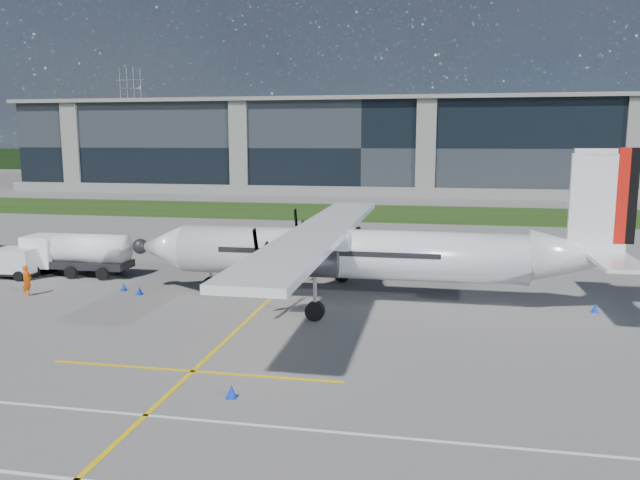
# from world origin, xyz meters

# --- Properties ---
(ground) EXTENTS (400.00, 400.00, 0.00)m
(ground) POSITION_xyz_m (0.00, 40.00, 0.00)
(ground) COLOR slate
(ground) RESTS_ON ground
(grass_strip) EXTENTS (400.00, 18.00, 0.04)m
(grass_strip) POSITION_xyz_m (0.00, 48.00, 0.02)
(grass_strip) COLOR #1D390F
(grass_strip) RESTS_ON ground
(terminal_building) EXTENTS (120.00, 20.00, 15.00)m
(terminal_building) POSITION_xyz_m (0.00, 80.00, 7.50)
(terminal_building) COLOR black
(terminal_building) RESTS_ON ground
(tree_line) EXTENTS (400.00, 6.00, 6.00)m
(tree_line) POSITION_xyz_m (0.00, 140.00, 3.00)
(tree_line) COLOR black
(tree_line) RESTS_ON ground
(pylon_west) EXTENTS (9.00, 4.60, 30.00)m
(pylon_west) POSITION_xyz_m (-80.00, 150.00, 15.00)
(pylon_west) COLOR gray
(pylon_west) RESTS_ON ground
(yellow_taxiway_centerline) EXTENTS (0.20, 70.00, 0.01)m
(yellow_taxiway_centerline) POSITION_xyz_m (3.00, 10.00, 0.01)
(yellow_taxiway_centerline) COLOR yellow
(yellow_taxiway_centerline) RESTS_ON ground
(turboprop_aircraft) EXTENTS (27.53, 28.55, 8.57)m
(turboprop_aircraft) POSITION_xyz_m (8.39, 6.07, 4.28)
(turboprop_aircraft) COLOR white
(turboprop_aircraft) RESTS_ON ground
(fuel_tanker_truck) EXTENTS (7.47, 2.43, 2.80)m
(fuel_tanker_truck) POSITION_xyz_m (-11.74, 9.01, 1.40)
(fuel_tanker_truck) COLOR white
(fuel_tanker_truck) RESTS_ON ground
(baggage_tug) EXTENTS (3.28, 1.97, 1.97)m
(baggage_tug) POSITION_xyz_m (-14.94, 7.55, 0.98)
(baggage_tug) COLOR silver
(baggage_tug) RESTS_ON ground
(ground_crew_person) EXTENTS (0.63, 0.86, 2.05)m
(ground_crew_person) POSITION_xyz_m (-11.01, 3.44, 1.03)
(ground_crew_person) COLOR #F25907
(ground_crew_person) RESTS_ON ground
(safety_cone_tail) EXTENTS (0.36, 0.36, 0.50)m
(safety_cone_tail) POSITION_xyz_m (20.48, 5.92, 0.25)
(safety_cone_tail) COLOR #0B31BD
(safety_cone_tail) RESTS_ON ground
(safety_cone_nose_port) EXTENTS (0.36, 0.36, 0.50)m
(safety_cone_nose_port) POSITION_xyz_m (-4.78, 4.93, 0.25)
(safety_cone_nose_port) COLOR #0B31BD
(safety_cone_nose_port) RESTS_ON ground
(safety_cone_stbdwing) EXTENTS (0.36, 0.36, 0.50)m
(safety_cone_stbdwing) POSITION_xyz_m (6.07, 19.73, 0.25)
(safety_cone_stbdwing) COLOR #0B31BD
(safety_cone_stbdwing) RESTS_ON ground
(safety_cone_portwing) EXTENTS (0.36, 0.36, 0.50)m
(safety_cone_portwing) POSITION_xyz_m (5.32, -8.09, 0.25)
(safety_cone_portwing) COLOR #0B31BD
(safety_cone_portwing) RESTS_ON ground
(safety_cone_fwd) EXTENTS (0.36, 0.36, 0.50)m
(safety_cone_fwd) POSITION_xyz_m (-6.18, 5.68, 0.25)
(safety_cone_fwd) COLOR #0B31BD
(safety_cone_fwd) RESTS_ON ground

